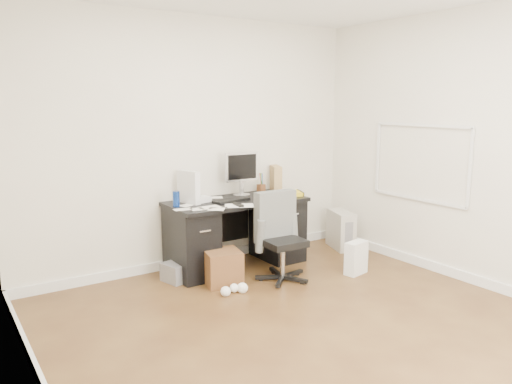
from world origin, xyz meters
TOP-DOWN VIEW (x-y plane):
  - ground at (0.00, 0.00)m, footprint 4.00×4.00m
  - room_shell at (0.03, 0.03)m, footprint 4.02×4.02m
  - desk at (0.30, 1.65)m, footprint 1.50×0.70m
  - loose_papers at (0.10, 1.60)m, footprint 1.10×0.60m
  - lcd_monitor at (0.46, 1.81)m, footprint 0.41×0.25m
  - keyboard at (0.22, 1.61)m, footprint 0.44×0.21m
  - computer_mouse at (0.77, 1.68)m, footprint 0.06×0.06m
  - travel_mug at (-0.39, 1.68)m, footprint 0.08×0.08m
  - white_binder at (-0.21, 1.77)m, footprint 0.20×0.32m
  - magazine_file at (0.99, 1.88)m, footprint 0.21×0.28m
  - pen_cup at (0.78, 1.88)m, footprint 0.10×0.10m
  - yellow_book at (0.99, 1.54)m, footprint 0.26×0.28m
  - paper_remote at (0.18, 1.36)m, footprint 0.34×0.32m
  - office_chair at (0.46, 1.02)m, footprint 0.53×0.53m
  - pc_tower at (1.74, 1.54)m, footprint 0.35×0.51m
  - shopping_bag at (1.22, 0.74)m, footprint 0.29×0.23m
  - wicker_basket at (-0.10, 1.26)m, footprint 0.41×0.41m
  - desk_printer at (-0.41, 1.60)m, footprint 0.37×0.33m

SIDE VIEW (x-z plane):
  - ground at x=0.00m, z-range 0.00..0.00m
  - desk_printer at x=-0.41m, z-range 0.00..0.19m
  - wicker_basket at x=-0.10m, z-range 0.00..0.34m
  - shopping_bag at x=1.22m, z-range 0.00..0.35m
  - pc_tower at x=1.74m, z-range 0.00..0.47m
  - desk at x=0.30m, z-range 0.02..0.77m
  - office_chair at x=0.46m, z-range 0.00..0.90m
  - loose_papers at x=0.10m, z-range 0.75..0.75m
  - paper_remote at x=0.18m, z-range 0.75..0.77m
  - keyboard at x=0.22m, z-range 0.75..0.77m
  - yellow_book at x=0.99m, z-range 0.75..0.79m
  - computer_mouse at x=0.77m, z-range 0.75..0.80m
  - travel_mug at x=-0.39m, z-range 0.75..0.91m
  - pen_cup at x=0.78m, z-range 0.75..0.98m
  - magazine_file at x=0.99m, z-range 0.75..1.05m
  - white_binder at x=-0.21m, z-range 0.75..1.09m
  - lcd_monitor at x=0.46m, z-range 0.75..1.25m
  - room_shell at x=0.03m, z-range 0.30..3.01m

